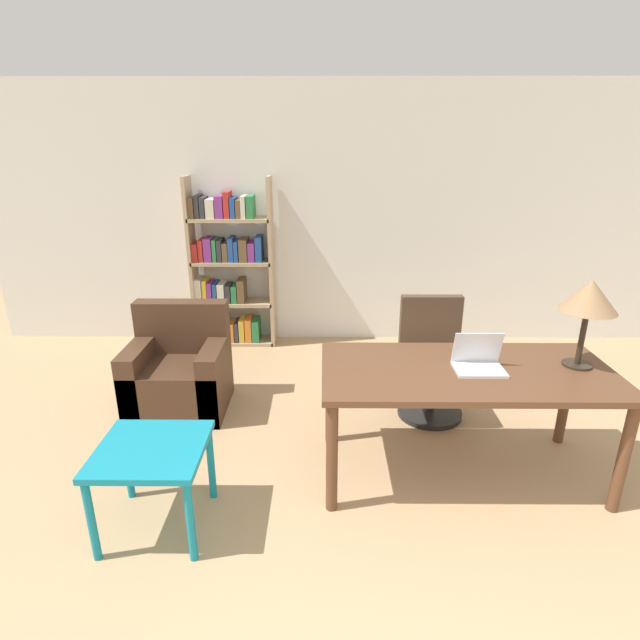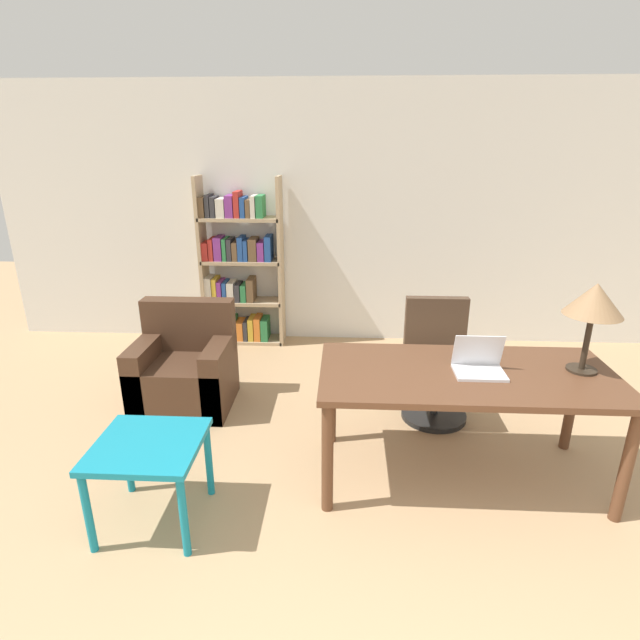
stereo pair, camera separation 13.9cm
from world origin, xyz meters
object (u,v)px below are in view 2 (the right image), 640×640
armchair (185,372)px  office_chair (436,365)px  bookshelf (238,271)px  desk (466,385)px  side_table_blue (149,455)px  table_lamp (594,302)px  laptop (479,365)px

armchair → office_chair: bearing=-1.3°
office_chair → bookshelf: 2.42m
desk → office_chair: (-0.03, 0.82, -0.24)m
armchair → side_table_blue: bearing=-80.1°
office_chair → side_table_blue: office_chair is taller
table_lamp → armchair: 3.05m
side_table_blue → table_lamp: bearing=12.6°
table_lamp → laptop: bearing=-175.0°
armchair → desk: bearing=-22.5°
office_chair → bookshelf: (-1.88, 1.48, 0.38)m
table_lamp → office_chair: bearing=134.1°
side_table_blue → desk: bearing=15.6°
side_table_blue → bookshelf: (-0.06, 2.81, 0.36)m
office_chair → side_table_blue: 2.25m
office_chair → laptop: bearing=-83.3°
laptop → office_chair: (-0.10, 0.82, -0.39)m
table_lamp → side_table_blue: (-2.56, -0.57, -0.77)m
laptop → table_lamp: 0.76m
desk → side_table_blue: bearing=-164.4°
laptop → side_table_blue: laptop is taller
bookshelf → armchair: bearing=-97.1°
desk → laptop: size_ratio=6.03×
desk → armchair: 2.29m
laptop → bookshelf: bookshelf is taller
laptop → bookshelf: bearing=130.7°
laptop → side_table_blue: (-1.91, -0.51, -0.37)m
desk → bookshelf: (-1.91, 2.29, 0.13)m
desk → table_lamp: bearing=4.3°
desk → table_lamp: (0.71, 0.05, 0.54)m
table_lamp → armchair: table_lamp is taller
desk → side_table_blue: size_ratio=3.10×
laptop → office_chair: size_ratio=0.32×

